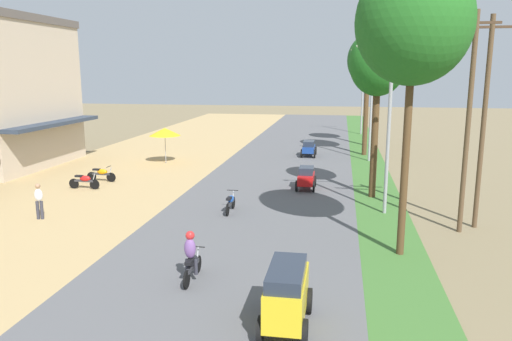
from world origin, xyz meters
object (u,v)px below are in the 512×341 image
object	(u,v)px
pedestrian_on_shoulder	(39,199)
streetlamp_near	(389,116)
utility_pole_near	(468,120)
car_sedan_blue	(309,148)
median_tree_second	(378,64)
car_van_yellow	(287,293)
streetlamp_far	(363,88)
streetlamp_mid	(372,97)
median_tree_third	(368,61)
car_hatchback_red	(306,177)
motorbike_ahead_second	(231,202)
parked_motorbike_third	(102,173)
utility_pole_far	(484,120)
median_tree_nearest	(414,23)
vendor_umbrella	(165,132)
median_tree_fourth	(368,62)
motorbike_foreground_rider	(192,257)
parked_motorbike_second	(84,180)

from	to	relation	value
pedestrian_on_shoulder	streetlamp_near	bearing A→B (deg)	13.22
utility_pole_near	car_sedan_blue	world-z (taller)	utility_pole_near
median_tree_second	car_van_yellow	bearing A→B (deg)	-101.74
streetlamp_near	streetlamp_far	bearing A→B (deg)	90.00
streetlamp_mid	utility_pole_near	size ratio (longest dim) A/B	0.92
streetlamp_mid	median_tree_second	bearing A→B (deg)	-92.10
median_tree_third	streetlamp_mid	size ratio (longest dim) A/B	1.13
utility_pole_near	car_hatchback_red	xyz separation A→B (m)	(-6.76, 6.25, -3.86)
car_van_yellow	car_sedan_blue	distance (m)	26.19
motorbike_ahead_second	parked_motorbike_third	bearing A→B (deg)	150.48
parked_motorbike_third	utility_pole_far	xyz separation A→B (m)	(19.66, -5.35, 4.00)
streetlamp_far	car_van_yellow	distance (m)	41.20
median_tree_nearest	streetlamp_near	xyz separation A→B (m)	(-0.12, 5.27, -3.53)
pedestrian_on_shoulder	median_tree_third	distance (m)	25.77
vendor_umbrella	streetlamp_far	bearing A→B (deg)	53.39
median_tree_second	car_sedan_blue	bearing A→B (deg)	108.82
median_tree_nearest	streetlamp_far	distance (m)	35.14
car_van_yellow	parked_motorbike_third	bearing A→B (deg)	129.89
car_van_yellow	utility_pole_far	bearing A→B (deg)	54.69
streetlamp_near	median_tree_fourth	bearing A→B (deg)	89.91
streetlamp_near	pedestrian_on_shoulder	bearing A→B (deg)	-166.78
streetlamp_mid	utility_pole_far	world-z (taller)	utility_pole_far
motorbike_foreground_rider	streetlamp_far	bearing A→B (deg)	80.34
car_van_yellow	streetlamp_mid	bearing A→B (deg)	82.38
streetlamp_far	utility_pole_near	distance (m)	31.94
median_tree_fourth	streetlamp_near	size ratio (longest dim) A/B	1.12
parked_motorbike_third	median_tree_nearest	xyz separation A→B (m)	(16.16, -9.28, 7.52)
parked_motorbike_third	utility_pole_near	size ratio (longest dim) A/B	0.20
streetlamp_mid	motorbike_ahead_second	bearing A→B (deg)	-115.34
parked_motorbike_third	utility_pole_far	world-z (taller)	utility_pole_far
vendor_umbrella	motorbike_ahead_second	bearing A→B (deg)	-57.55
median_tree_nearest	median_tree_second	xyz separation A→B (m)	(-0.51, 8.30, -1.22)
median_tree_nearest	utility_pole_far	world-z (taller)	median_tree_nearest
median_tree_nearest	pedestrian_on_shoulder	bearing A→B (deg)	173.61
utility_pole_far	median_tree_fourth	bearing A→B (deg)	98.78
parked_motorbike_third	motorbike_ahead_second	size ratio (longest dim) A/B	1.00
median_tree_second	median_tree_third	distance (m)	13.45
vendor_umbrella	car_sedan_blue	xyz separation A→B (m)	(9.88, 4.60, -1.57)
utility_pole_near	motorbike_ahead_second	xyz separation A→B (m)	(-9.90, 1.02, -4.03)
pedestrian_on_shoulder	median_tree_nearest	bearing A→B (deg)	-6.39
median_tree_fourth	utility_pole_near	size ratio (longest dim) A/B	0.99
median_tree_nearest	streetlamp_mid	distance (m)	19.39
median_tree_second	utility_pole_far	bearing A→B (deg)	-47.41
parked_motorbike_second	pedestrian_on_shoulder	xyz separation A→B (m)	(0.93, -5.66, 0.41)
median_tree_third	motorbike_foreground_rider	world-z (taller)	median_tree_third
median_tree_fourth	car_hatchback_red	bearing A→B (deg)	-102.59
utility_pole_near	median_tree_third	bearing A→B (deg)	99.40
car_hatchback_red	parked_motorbike_third	bearing A→B (deg)	-179.33
pedestrian_on_shoulder	streetlamp_far	world-z (taller)	streetlamp_far
car_van_yellow	motorbike_ahead_second	world-z (taller)	car_van_yellow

